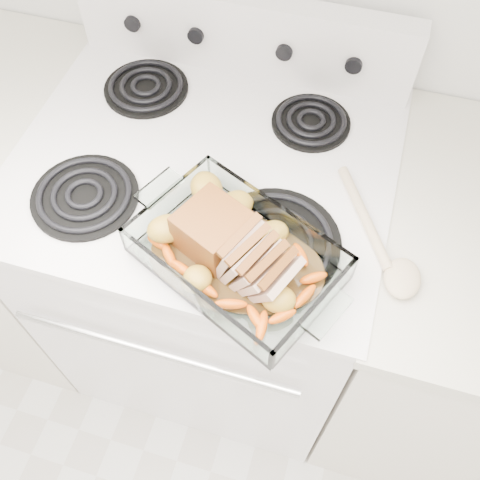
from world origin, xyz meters
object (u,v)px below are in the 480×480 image
(counter_left, at_px, (1,216))
(counter_right, at_px, (456,334))
(electric_range, at_px, (213,268))
(pork_roast, at_px, (225,246))
(baking_dish, at_px, (237,258))

(counter_left, xyz_separation_m, counter_right, (1.33, 0.00, 0.00))
(electric_range, bearing_deg, counter_right, -0.10)
(counter_left, distance_m, pork_roast, 0.97)
(counter_right, xyz_separation_m, pork_roast, (-0.55, -0.22, 0.53))
(pork_roast, bearing_deg, baking_dish, -7.64)
(counter_left, xyz_separation_m, baking_dish, (0.80, -0.22, 0.50))
(counter_left, relative_size, counter_right, 1.00)
(counter_left, bearing_deg, pork_roast, -16.00)
(counter_right, height_order, baking_dish, baking_dish)
(counter_right, relative_size, pork_roast, 4.20)
(electric_range, distance_m, counter_left, 0.67)
(electric_range, xyz_separation_m, baking_dish, (0.14, -0.23, 0.48))
(baking_dish, xyz_separation_m, pork_roast, (-0.02, 0.00, 0.03))
(counter_right, xyz_separation_m, baking_dish, (-0.53, -0.22, 0.50))
(counter_right, bearing_deg, baking_dish, -156.97)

